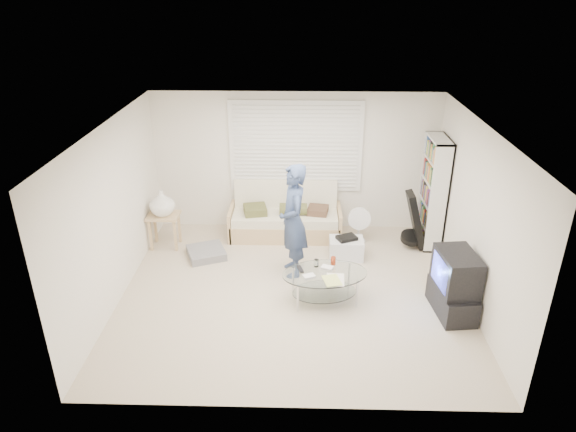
{
  "coord_description": "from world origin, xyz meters",
  "views": [
    {
      "loc": [
        0.1,
        -6.4,
        4.23
      ],
      "look_at": [
        -0.08,
        0.3,
        1.1
      ],
      "focal_mm": 32.0,
      "sensor_mm": 36.0,
      "label": 1
    }
  ],
  "objects_px": {
    "tv_unit": "(454,284)",
    "coffee_table": "(324,278)",
    "futon_sofa": "(285,219)",
    "bookshelf": "(433,192)"
  },
  "relations": [
    {
      "from": "futon_sofa",
      "to": "coffee_table",
      "type": "bearing_deg",
      "value": -73.19
    },
    {
      "from": "bookshelf",
      "to": "coffee_table",
      "type": "bearing_deg",
      "value": -135.61
    },
    {
      "from": "futon_sofa",
      "to": "bookshelf",
      "type": "xyz_separation_m",
      "value": [
        2.5,
        -0.21,
        0.63
      ]
    },
    {
      "from": "bookshelf",
      "to": "coffee_table",
      "type": "xyz_separation_m",
      "value": [
        -1.88,
        -1.84,
        -0.59
      ]
    },
    {
      "from": "coffee_table",
      "to": "futon_sofa",
      "type": "bearing_deg",
      "value": 106.81
    },
    {
      "from": "futon_sofa",
      "to": "bookshelf",
      "type": "bearing_deg",
      "value": -4.91
    },
    {
      "from": "tv_unit",
      "to": "coffee_table",
      "type": "xyz_separation_m",
      "value": [
        -1.75,
        0.25,
        -0.09
      ]
    },
    {
      "from": "futon_sofa",
      "to": "bookshelf",
      "type": "distance_m",
      "value": 2.58
    },
    {
      "from": "tv_unit",
      "to": "coffee_table",
      "type": "bearing_deg",
      "value": 171.96
    },
    {
      "from": "bookshelf",
      "to": "coffee_table",
      "type": "height_order",
      "value": "bookshelf"
    }
  ]
}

